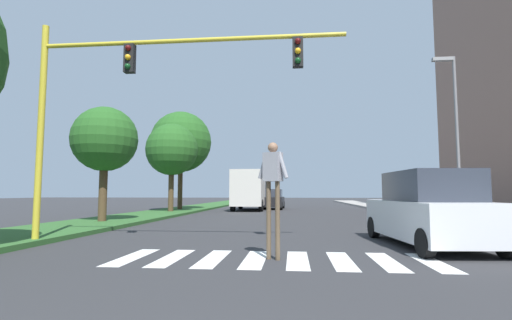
{
  "coord_description": "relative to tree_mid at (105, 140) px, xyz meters",
  "views": [
    {
      "loc": [
        0.37,
        -0.59,
        1.41
      ],
      "look_at": [
        -1.42,
        17.44,
        2.99
      ],
      "focal_mm": 26.15,
      "sensor_mm": 36.0,
      "label": 1
    }
  ],
  "objects": [
    {
      "name": "tree_mid",
      "position": [
        0.0,
        0.0,
        0.0
      ],
      "size": [
        2.91,
        2.91,
        5.12
      ],
      "color": "#4C3823",
      "rests_on": "median_strip"
    },
    {
      "name": "crosswalk",
      "position": [
        8.06,
        -7.88,
        -3.77
      ],
      "size": [
        6.75,
        2.2,
        0.01
      ],
      "color": "silver",
      "rests_on": "ground_plane"
    },
    {
      "name": "street_lamp_right",
      "position": [
        15.75,
        1.64,
        0.82
      ],
      "size": [
        1.02,
        0.24,
        7.5
      ],
      "color": "slate",
      "rests_on": "sidewalk_right"
    },
    {
      "name": "sedan_distant",
      "position": [
        4.89,
        24.88,
        -2.97
      ],
      "size": [
        1.96,
        4.38,
        1.75
      ],
      "color": "#474C51",
      "rests_on": "ground_plane"
    },
    {
      "name": "sedan_midblock",
      "position": [
        6.71,
        16.01,
        -2.99
      ],
      "size": [
        1.93,
        4.23,
        1.69
      ],
      "color": "black",
      "rests_on": "ground_plane"
    },
    {
      "name": "pedestrian_performer",
      "position": [
        7.99,
        -7.87,
        -2.12
      ],
      "size": [
        0.7,
        0.42,
        2.49
      ],
      "color": "brown",
      "rests_on": "ground_plane"
    },
    {
      "name": "ground_plane",
      "position": [
        8.06,
        14.72,
        -3.78
      ],
      "size": [
        140.0,
        140.0,
        0.0
      ],
      "primitive_type": "plane",
      "color": "#2D2D30"
    },
    {
      "name": "tree_distant",
      "position": [
        -0.16,
        11.91,
        1.51
      ],
      "size": [
        4.65,
        4.65,
        7.48
      ],
      "color": "#4C3823",
      "rests_on": "median_strip"
    },
    {
      "name": "tree_far",
      "position": [
        0.18,
        8.77,
        0.54
      ],
      "size": [
        3.54,
        3.54,
        5.96
      ],
      "color": "#4C3823",
      "rests_on": "median_strip"
    },
    {
      "name": "truck_box_delivery",
      "position": [
        5.0,
        13.7,
        -2.14
      ],
      "size": [
        2.4,
        6.2,
        3.1
      ],
      "color": "black",
      "rests_on": "ground_plane"
    },
    {
      "name": "median_strip",
      "position": [
        -0.09,
        12.72,
        -3.7
      ],
      "size": [
        3.64,
        64.0,
        0.15
      ],
      "primitive_type": "cube",
      "color": "#2D5B28",
      "rests_on": "ground_plane"
    },
    {
      "name": "sidewalk_right",
      "position": [
        16.35,
        12.72,
        -3.7
      ],
      "size": [
        3.0,
        64.0,
        0.15
      ],
      "primitive_type": "cube",
      "color": "#9E9991",
      "rests_on": "ground_plane"
    },
    {
      "name": "suv_crossing",
      "position": [
        11.97,
        -5.54,
        -2.85
      ],
      "size": [
        2.32,
        4.74,
        1.97
      ],
      "color": "silver",
      "rests_on": "ground_plane"
    },
    {
      "name": "traffic_light_gantry",
      "position": [
        3.9,
        -6.25,
        0.57
      ],
      "size": [
        8.5,
        0.3,
        6.0
      ],
      "color": "gold",
      "rests_on": "median_strip"
    }
  ]
}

